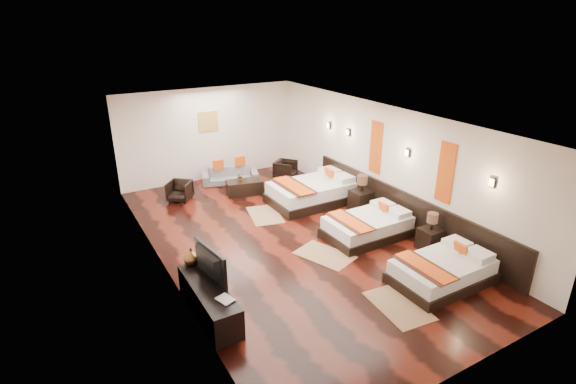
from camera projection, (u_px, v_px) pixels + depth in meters
floor at (287, 239)px, 10.05m from camera, size 5.50×9.50×0.01m
ceiling at (287, 118)px, 9.01m from camera, size 5.50×9.50×0.01m
back_wall at (209, 134)px, 13.35m from camera, size 5.50×0.01×2.80m
left_wall at (160, 207)px, 8.25m from camera, size 0.01×9.50×2.80m
right_wall at (384, 162)px, 10.81m from camera, size 0.01×9.50×2.80m
headboard_panel at (402, 209)px, 10.51m from camera, size 0.08×6.60×0.90m
bed_near at (443, 270)px, 8.35m from camera, size 1.90×1.20×0.73m
bed_mid at (368, 226)px, 10.11m from camera, size 1.95×1.22×0.74m
bed_far at (313, 192)px, 11.94m from camera, size 2.33×1.46×0.89m
nightstand_a at (430, 237)px, 9.51m from camera, size 0.43×0.43×0.86m
nightstand_b at (361, 198)px, 11.38m from camera, size 0.50×0.50×0.99m
jute_mat_near at (398, 306)px, 7.72m from camera, size 0.86×1.27×0.01m
jute_mat_mid at (325, 255)px, 9.36m from camera, size 1.12×1.39×0.01m
jute_mat_far at (265, 215)px, 11.25m from camera, size 1.00×1.34×0.01m
tv_console at (209, 300)px, 7.43m from camera, size 0.50×1.80×0.55m
tv at (205, 265)px, 7.41m from camera, size 0.27×1.02×0.58m
book at (220, 302)px, 6.89m from camera, size 0.28×0.33×0.03m
figurine at (191, 256)px, 7.93m from camera, size 0.32×0.32×0.33m
sofa at (230, 175)px, 13.35m from camera, size 1.79×1.13×0.49m
armchair_left at (180, 191)px, 12.06m from camera, size 0.84×0.84×0.55m
armchair_right at (286, 170)px, 13.71m from camera, size 0.86×0.87×0.57m
coffee_table at (245, 187)px, 12.52m from camera, size 1.08×0.70×0.40m
table_plant at (240, 176)px, 12.42m from camera, size 0.26×0.23×0.24m
orange_panel_a at (446, 173)px, 9.17m from camera, size 0.04×0.40×1.30m
orange_panel_b at (376, 147)px, 10.93m from camera, size 0.04×0.40×1.30m
sconce_near at (492, 182)px, 8.22m from camera, size 0.07×0.12×0.18m
sconce_mid at (408, 153)px, 9.98m from camera, size 0.07×0.12×0.18m
sconce_far at (348, 132)px, 11.75m from camera, size 0.07×0.12×0.18m
sconce_lounge at (329, 125)px, 12.47m from camera, size 0.07×0.12×0.18m
gold_artwork at (208, 121)px, 13.18m from camera, size 0.60×0.04×0.60m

